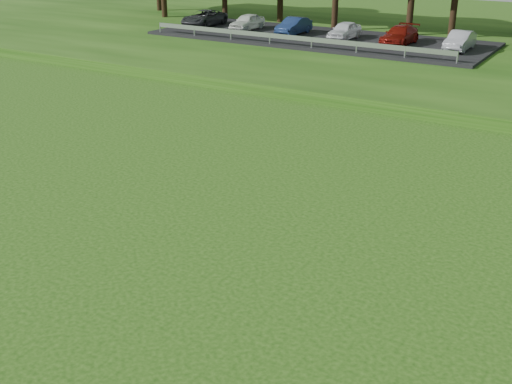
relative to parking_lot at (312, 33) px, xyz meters
The scene contains 1 object.
parking_lot is the anchor object (origin of this frame).
Camera 1 is at (-3.70, -9.13, 8.40)m, focal length 45.00 mm.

